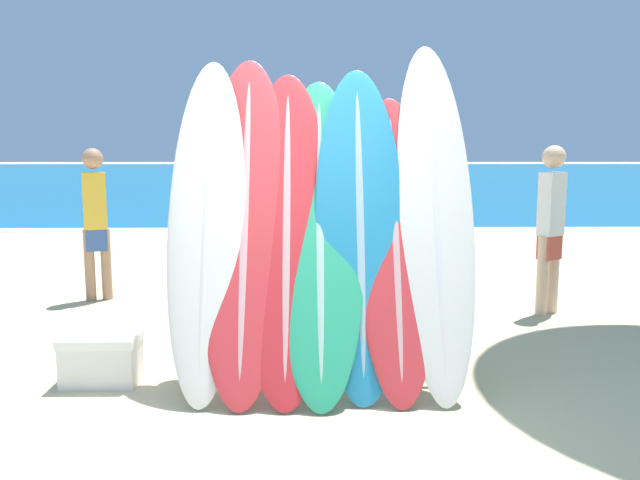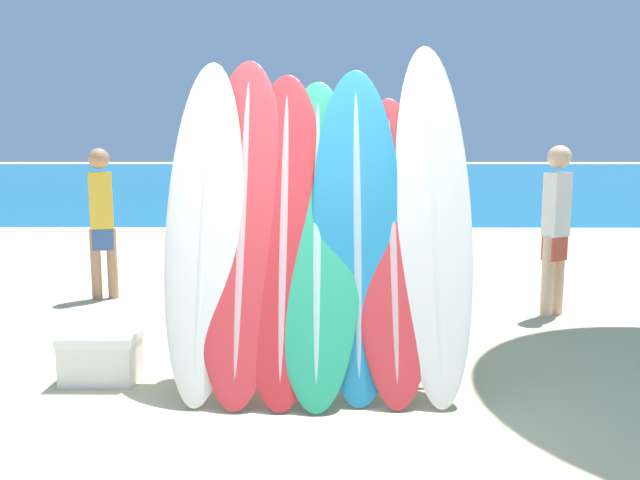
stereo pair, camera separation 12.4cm
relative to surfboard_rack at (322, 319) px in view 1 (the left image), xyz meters
The scene contains 15 objects.
ground_plane 0.65m from the surfboard_rack, 147.22° to the right, with size 160.00×160.00×0.00m, color beige.
ocean_water 37.56m from the surfboard_rack, 90.58° to the left, with size 120.00×60.00×0.01m.
surfboard_rack is the anchor object (origin of this frame).
surfboard_slot_0 0.99m from the surfboard_rack, behind, with size 0.51×1.03×2.20m.
surfboard_slot_1 0.83m from the surfboard_rack, 168.14° to the left, with size 0.60×1.16×2.23m.
surfboard_slot_2 0.65m from the surfboard_rack, 159.80° to the left, with size 0.59×1.13×2.12m.
surfboard_slot_3 0.58m from the surfboard_rack, 99.09° to the left, with size 0.59×1.15×2.07m.
surfboard_slot_4 0.66m from the surfboard_rack, 15.19° to the left, with size 0.59×0.93×2.14m.
surfboard_slot_5 0.70m from the surfboard_rack, ahead, with size 0.52×0.95×1.94m.
surfboard_slot_6 1.03m from the surfboard_rack, ahead, with size 0.51×1.09×2.32m.
person_near_water 2.91m from the surfboard_rack, 40.01° to the left, with size 0.28×0.25×1.61m.
person_mid_beach 4.19m from the surfboard_rack, 104.89° to the left, with size 0.30×0.28×1.76m.
person_far_left 3.42m from the surfboard_rack, 132.78° to the left, with size 0.26×0.21×1.59m.
person_far_right 6.90m from the surfboard_rack, 78.37° to the left, with size 0.21×0.27×1.58m.
cooler_box 1.52m from the surfboard_rack, behind, with size 0.51×0.32×0.34m.
Camera 1 is at (0.30, -3.74, 1.57)m, focal length 35.00 mm.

